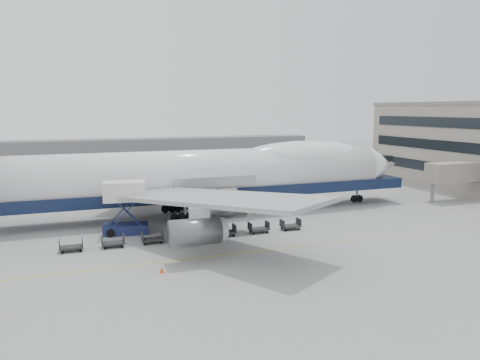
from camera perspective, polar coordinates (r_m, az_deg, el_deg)
name	(u,v)px	position (r m, az deg, el deg)	size (l,w,h in m)	color
ground	(230,237)	(53.15, -1.18, -6.97)	(260.00, 260.00, 0.00)	gray
apron_line	(250,252)	(47.77, 1.23, -8.78)	(60.00, 0.15, 0.01)	gold
hangar	(96,154)	(119.01, -17.12, 3.07)	(110.00, 8.00, 7.00)	slate
airliner	(205,174)	(63.42, -4.24, 0.76)	(67.00, 55.30, 19.98)	white
catering_truck	(125,204)	(55.43, -13.84, -2.91)	(5.38, 4.07, 6.12)	navy
traffic_cone	(162,270)	(42.56, -9.52, -10.73)	(0.39, 0.39, 0.58)	#FC490D
dolly_0	(71,246)	(50.80, -19.90, -7.62)	(2.30, 1.35, 1.30)	#2D2D30
dolly_1	(113,242)	(50.96, -15.22, -7.35)	(2.30, 1.35, 1.30)	#2D2D30
dolly_2	(153,239)	(51.46, -10.62, -7.03)	(2.30, 1.35, 1.30)	#2D2D30
dolly_3	(190,235)	(52.28, -6.13, -6.68)	(2.30, 1.35, 1.30)	#2D2D30
dolly_4	(225,232)	(53.41, -1.82, -6.30)	(2.30, 1.35, 1.30)	#2D2D30
dolly_5	(259,228)	(54.82, 2.29, -5.91)	(2.30, 1.35, 1.30)	#2D2D30
dolly_6	(290,225)	(56.50, 6.16, -5.51)	(2.30, 1.35, 1.30)	#2D2D30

